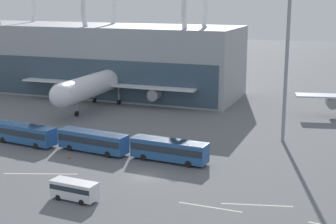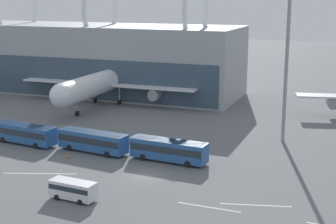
{
  "view_description": "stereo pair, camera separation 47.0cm",
  "coord_description": "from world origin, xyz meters",
  "views": [
    {
      "loc": [
        26.17,
        -60.22,
        24.01
      ],
      "look_at": [
        -4.78,
        21.52,
        4.0
      ],
      "focal_mm": 55.0,
      "sensor_mm": 36.0,
      "label": 1
    },
    {
      "loc": [
        26.61,
        -60.05,
        24.01
      ],
      "look_at": [
        -4.78,
        21.52,
        4.0
      ],
      "focal_mm": 55.0,
      "sensor_mm": 36.0,
      "label": 2
    }
  ],
  "objects": [
    {
      "name": "lane_stripe_2",
      "position": [
        16.02,
        -4.04,
        0.0
      ],
      "size": [
        8.14,
        2.3,
        0.01
      ],
      "primitive_type": "cube",
      "rotation": [
        0.0,
        0.0,
        0.25
      ],
      "color": "silver",
      "rests_on": "ground_plane"
    },
    {
      "name": "airliner_at_gate_near",
      "position": [
        -26.92,
        40.27,
        5.24
      ],
      "size": [
        42.08,
        39.1,
        15.92
      ],
      "rotation": [
        0.0,
        0.0,
        -1.57
      ],
      "color": "white",
      "rests_on": "ground_plane"
    },
    {
      "name": "floodlight_mast",
      "position": [
        14.77,
        24.25,
        20.2
      ],
      "size": [
        2.83,
        2.83,
        30.23
      ],
      "color": "gray",
      "rests_on": "ground_plane"
    },
    {
      "name": "shuttle_bus_0",
      "position": [
        -24.68,
        7.49,
        1.9
      ],
      "size": [
        11.89,
        4.29,
        3.23
      ],
      "rotation": [
        0.0,
        0.0,
        -0.14
      ],
      "color": "#285693",
      "rests_on": "ground_plane"
    },
    {
      "name": "shuttle_bus_1",
      "position": [
        -11.95,
        7.54,
        1.9
      ],
      "size": [
        11.88,
        4.2,
        3.23
      ],
      "rotation": [
        0.0,
        0.0,
        -0.13
      ],
      "color": "#285693",
      "rests_on": "ground_plane"
    },
    {
      "name": "terminal_building",
      "position": [
        -59.01,
        53.03,
        8.77
      ],
      "size": [
        117.61,
        21.95,
        28.78
      ],
      "color": "#9EA3A8",
      "rests_on": "ground_plane"
    },
    {
      "name": "lane_stripe_3",
      "position": [
        -13.88,
        -3.91,
        0.0
      ],
      "size": [
        9.78,
        3.61,
        0.01
      ],
      "primitive_type": "cube",
      "rotation": [
        0.0,
        0.0,
        0.33
      ],
      "color": "silver",
      "rests_on": "ground_plane"
    },
    {
      "name": "service_van_foreground",
      "position": [
        -4.72,
        -10.24,
        1.38
      ],
      "size": [
        5.96,
        2.55,
        2.33
      ],
      "rotation": [
        0.0,
        0.0,
        -0.08
      ],
      "color": "silver",
      "rests_on": "ground_plane"
    },
    {
      "name": "traffic_cone_0",
      "position": [
        -13.82,
        3.41,
        0.39
      ],
      "size": [
        0.44,
        0.44,
        0.8
      ],
      "color": "black",
      "rests_on": "ground_plane"
    },
    {
      "name": "shuttle_bus_2",
      "position": [
        0.77,
        7.38,
        1.9
      ],
      "size": [
        11.81,
        3.68,
        3.23
      ],
      "rotation": [
        0.0,
        0.0,
        -0.08
      ],
      "color": "#285693",
      "rests_on": "ground_plane"
    },
    {
      "name": "ground_plane",
      "position": [
        0.0,
        0.0,
        0.0
      ],
      "size": [
        440.0,
        440.0,
        0.0
      ],
      "primitive_type": "plane",
      "color": "slate"
    },
    {
      "name": "lane_stripe_0",
      "position": [
        11.07,
        -6.58,
        0.0
      ],
      "size": [
        7.65,
        0.41,
        0.01
      ],
      "primitive_type": "cube",
      "rotation": [
        0.0,
        0.0,
        -0.02
      ],
      "color": "silver",
      "rests_on": "ground_plane"
    }
  ]
}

